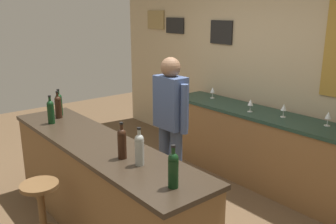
# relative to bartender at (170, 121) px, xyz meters

# --- Properties ---
(ground_plane) EXTENTS (10.00, 10.00, 0.00)m
(ground_plane) POSITION_rel_bartender_xyz_m (0.04, -0.51, -0.94)
(ground_plane) COLOR brown
(back_wall) EXTENTS (6.00, 0.09, 2.80)m
(back_wall) POSITION_rel_bartender_xyz_m (0.07, 1.52, 0.48)
(back_wall) COLOR tan
(back_wall) RESTS_ON ground_plane
(bar_counter) EXTENTS (2.68, 0.60, 0.92)m
(bar_counter) POSITION_rel_bartender_xyz_m (0.04, -0.91, -0.47)
(bar_counter) COLOR brown
(bar_counter) RESTS_ON ground_plane
(side_counter) EXTENTS (2.87, 0.56, 0.90)m
(side_counter) POSITION_rel_bartender_xyz_m (0.44, 1.14, -0.48)
(side_counter) COLOR brown
(side_counter) RESTS_ON ground_plane
(bartender) EXTENTS (0.52, 0.21, 1.62)m
(bartender) POSITION_rel_bartender_xyz_m (0.00, 0.00, 0.00)
(bartender) COLOR #384766
(bartender) RESTS_ON ground_plane
(bar_stool) EXTENTS (0.32, 0.32, 0.68)m
(bar_stool) POSITION_rel_bartender_xyz_m (0.04, -1.47, -0.48)
(bar_stool) COLOR brown
(bar_stool) RESTS_ON ground_plane
(wine_bottle_a) EXTENTS (0.07, 0.07, 0.31)m
(wine_bottle_a) POSITION_rel_bartender_xyz_m (-1.02, -0.81, 0.12)
(wine_bottle_a) COLOR black
(wine_bottle_a) RESTS_ON bar_counter
(wine_bottle_b) EXTENTS (0.07, 0.07, 0.31)m
(wine_bottle_b) POSITION_rel_bartender_xyz_m (-0.92, -0.86, 0.12)
(wine_bottle_b) COLOR black
(wine_bottle_b) RESTS_ON bar_counter
(wine_bottle_c) EXTENTS (0.07, 0.07, 0.31)m
(wine_bottle_c) POSITION_rel_bartender_xyz_m (-0.77, -1.01, 0.12)
(wine_bottle_c) COLOR black
(wine_bottle_c) RESTS_ON bar_counter
(wine_bottle_d) EXTENTS (0.07, 0.07, 0.31)m
(wine_bottle_d) POSITION_rel_bartender_xyz_m (0.51, -0.93, 0.12)
(wine_bottle_d) COLOR black
(wine_bottle_d) RESTS_ON bar_counter
(wine_bottle_e) EXTENTS (0.07, 0.07, 0.31)m
(wine_bottle_e) POSITION_rel_bartender_xyz_m (0.71, -0.90, 0.12)
(wine_bottle_e) COLOR #999E99
(wine_bottle_e) RESTS_ON bar_counter
(wine_bottle_f) EXTENTS (0.07, 0.07, 0.31)m
(wine_bottle_f) POSITION_rel_bartender_xyz_m (1.16, -0.94, 0.12)
(wine_bottle_f) COLOR black
(wine_bottle_f) RESTS_ON bar_counter
(wine_glass_a) EXTENTS (0.07, 0.07, 0.16)m
(wine_glass_a) POSITION_rel_bartender_xyz_m (-0.55, 1.22, 0.07)
(wine_glass_a) COLOR silver
(wine_glass_a) RESTS_ON side_counter
(wine_glass_b) EXTENTS (0.07, 0.07, 0.16)m
(wine_glass_b) POSITION_rel_bartender_xyz_m (0.24, 1.06, 0.07)
(wine_glass_b) COLOR silver
(wine_glass_b) RESTS_ON side_counter
(wine_glass_c) EXTENTS (0.07, 0.07, 0.16)m
(wine_glass_c) POSITION_rel_bartender_xyz_m (0.62, 1.17, 0.07)
(wine_glass_c) COLOR silver
(wine_glass_c) RESTS_ON side_counter
(wine_glass_d) EXTENTS (0.07, 0.07, 0.16)m
(wine_glass_d) POSITION_rel_bartender_xyz_m (1.11, 1.24, 0.07)
(wine_glass_d) COLOR silver
(wine_glass_d) RESTS_ON side_counter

